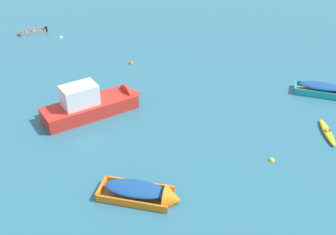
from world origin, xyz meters
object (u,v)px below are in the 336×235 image
object	(u,v)px
rowboat_turquoise_outer_left	(330,90)
mooring_buoy_trailing	(131,64)
rowboat_grey_far_left	(26,33)
motor_launch_red_back_row_center	(96,103)
mooring_buoy_far_field	(61,38)
kayak_yellow_near_camera	(327,132)
rowboat_orange_far_back	(150,194)
mooring_buoy_central	(271,161)

from	to	relation	value
rowboat_turquoise_outer_left	mooring_buoy_trailing	distance (m)	15.28
rowboat_grey_far_left	rowboat_turquoise_outer_left	bearing A→B (deg)	-18.85
rowboat_grey_far_left	rowboat_turquoise_outer_left	size ratio (longest dim) A/B	0.66
motor_launch_red_back_row_center	mooring_buoy_trailing	size ratio (longest dim) A/B	17.70
rowboat_grey_far_left	motor_launch_red_back_row_center	world-z (taller)	motor_launch_red_back_row_center
mooring_buoy_far_field	mooring_buoy_trailing	size ratio (longest dim) A/B	0.82
kayak_yellow_near_camera	mooring_buoy_trailing	world-z (taller)	kayak_yellow_near_camera
rowboat_grey_far_left	kayak_yellow_near_camera	distance (m)	28.29
mooring_buoy_far_field	mooring_buoy_trailing	bearing A→B (deg)	-32.85
rowboat_orange_far_back	mooring_buoy_trailing	size ratio (longest dim) A/B	11.79
rowboat_grey_far_left	mooring_buoy_far_field	size ratio (longest dim) A/B	8.97
kayak_yellow_near_camera	mooring_buoy_central	bearing A→B (deg)	-139.49
rowboat_grey_far_left	mooring_buoy_trailing	distance (m)	12.09
mooring_buoy_far_field	mooring_buoy_central	bearing A→B (deg)	-43.15
kayak_yellow_near_camera	mooring_buoy_trailing	distance (m)	16.24
rowboat_orange_far_back	mooring_buoy_far_field	size ratio (longest dim) A/B	14.40
rowboat_grey_far_left	rowboat_turquoise_outer_left	distance (m)	27.21
rowboat_turquoise_outer_left	rowboat_orange_far_back	bearing A→B (deg)	-132.52
motor_launch_red_back_row_center	kayak_yellow_near_camera	distance (m)	14.69
rowboat_orange_far_back	mooring_buoy_central	bearing A→B (deg)	31.47
mooring_buoy_far_field	rowboat_orange_far_back	bearing A→B (deg)	-61.05
rowboat_grey_far_left	rowboat_orange_far_back	xyz separation A→B (m)	(14.72, -20.82, 0.18)
rowboat_turquoise_outer_left	mooring_buoy_central	bearing A→B (deg)	-119.95
mooring_buoy_central	mooring_buoy_far_field	bearing A→B (deg)	136.85
mooring_buoy_trailing	kayak_yellow_near_camera	bearing A→B (deg)	-32.03
rowboat_grey_far_left	kayak_yellow_near_camera	bearing A→B (deg)	-29.34
rowboat_grey_far_left	kayak_yellow_near_camera	xyz separation A→B (m)	(24.66, -13.86, -0.01)
mooring_buoy_far_field	rowboat_turquoise_outer_left	bearing A→B (deg)	-20.53
rowboat_grey_far_left	motor_launch_red_back_row_center	size ratio (longest dim) A/B	0.41
rowboat_orange_far_back	rowboat_turquoise_outer_left	world-z (taller)	rowboat_orange_far_back
motor_launch_red_back_row_center	kayak_yellow_near_camera	bearing A→B (deg)	-3.59
mooring_buoy_trailing	mooring_buoy_central	bearing A→B (deg)	-49.03
rowboat_orange_far_back	kayak_yellow_near_camera	distance (m)	12.14
rowboat_turquoise_outer_left	mooring_buoy_central	distance (m)	9.42
rowboat_orange_far_back	mooring_buoy_far_field	xyz separation A→B (m)	(-11.27, 20.38, -0.32)
motor_launch_red_back_row_center	mooring_buoy_trailing	xyz separation A→B (m)	(0.88, 7.70, -0.73)
rowboat_grey_far_left	mooring_buoy_central	bearing A→B (deg)	-38.83
kayak_yellow_near_camera	mooring_buoy_central	size ratio (longest dim) A/B	8.56
rowboat_grey_far_left	mooring_buoy_far_field	world-z (taller)	rowboat_grey_far_left
rowboat_orange_far_back	kayak_yellow_near_camera	bearing A→B (deg)	34.99
motor_launch_red_back_row_center	mooring_buoy_trailing	distance (m)	7.78
mooring_buoy_central	rowboat_orange_far_back	bearing A→B (deg)	-148.53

